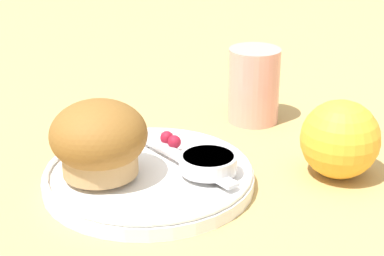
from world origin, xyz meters
The scene contains 8 objects.
ground_plane centered at (0.00, 0.00, 0.00)m, with size 3.00×3.00×0.00m, color tan.
plate centered at (-0.01, -0.01, 0.01)m, with size 0.22×0.22×0.02m.
muffin centered at (-0.03, -0.05, 0.06)m, with size 0.10×0.10×0.08m.
cream_ramekin centered at (0.03, 0.04, 0.03)m, with size 0.06×0.06×0.02m.
berry_pair centered at (-0.04, 0.04, 0.03)m, with size 0.03×0.02×0.02m.
butter_knife centered at (-0.01, 0.03, 0.02)m, with size 0.17×0.02×0.00m.
orange_fruit centered at (0.09, 0.16, 0.04)m, with size 0.08×0.08×0.08m.
juice_glass centered at (-0.08, 0.20, 0.05)m, with size 0.07×0.07×0.10m.
Camera 1 is at (0.49, -0.33, 0.32)m, focal length 60.00 mm.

